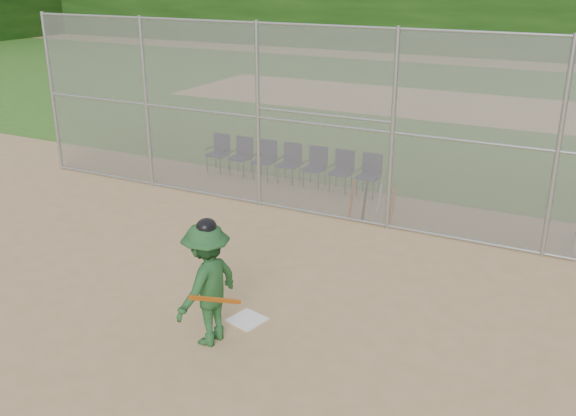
% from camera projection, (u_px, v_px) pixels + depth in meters
% --- Properties ---
extents(ground, '(100.00, 100.00, 0.00)m').
position_uv_depth(ground, '(210.00, 332.00, 9.39)').
color(ground, tan).
rests_on(ground, ground).
extents(grass_strip, '(100.00, 100.00, 0.00)m').
position_uv_depth(grass_strip, '(473.00, 108.00, 24.39)').
color(grass_strip, '#2F5E1C').
rests_on(grass_strip, ground).
extents(dirt_patch_far, '(24.00, 24.00, 0.00)m').
position_uv_depth(dirt_patch_far, '(473.00, 107.00, 24.39)').
color(dirt_patch_far, tan).
rests_on(dirt_patch_far, ground).
extents(backstop_fence, '(16.09, 0.09, 4.00)m').
position_uv_depth(backstop_fence, '(345.00, 124.00, 12.83)').
color(backstop_fence, gray).
rests_on(backstop_fence, ground).
extents(home_plate, '(0.58, 0.58, 0.02)m').
position_uv_depth(home_plate, '(247.00, 320.00, 9.68)').
color(home_plate, silver).
rests_on(home_plate, ground).
extents(batter_at_plate, '(0.96, 1.40, 1.88)m').
position_uv_depth(batter_at_plate, '(207.00, 283.00, 8.85)').
color(batter_at_plate, '#1E4D24').
rests_on(batter_at_plate, ground).
extents(spare_bats, '(0.96, 0.34, 0.84)m').
position_uv_depth(spare_bats, '(372.00, 202.00, 13.34)').
color(spare_bats, '#D84C14').
rests_on(spare_bats, ground).
extents(chair_0, '(0.54, 0.52, 0.96)m').
position_uv_depth(chair_0, '(218.00, 153.00, 16.62)').
color(chair_0, '#10103D').
rests_on(chair_0, ground).
extents(chair_1, '(0.54, 0.52, 0.96)m').
position_uv_depth(chair_1, '(240.00, 157.00, 16.32)').
color(chair_1, '#10103D').
rests_on(chair_1, ground).
extents(chair_2, '(0.54, 0.52, 0.96)m').
position_uv_depth(chair_2, '(264.00, 160.00, 16.03)').
color(chair_2, '#10103D').
rests_on(chair_2, ground).
extents(chair_3, '(0.54, 0.52, 0.96)m').
position_uv_depth(chair_3, '(289.00, 164.00, 15.73)').
color(chair_3, '#10103D').
rests_on(chair_3, ground).
extents(chair_4, '(0.54, 0.52, 0.96)m').
position_uv_depth(chair_4, '(314.00, 168.00, 15.44)').
color(chair_4, '#10103D').
rests_on(chair_4, ground).
extents(chair_5, '(0.54, 0.52, 0.96)m').
position_uv_depth(chair_5, '(341.00, 172.00, 15.14)').
color(chair_5, '#10103D').
rests_on(chair_5, ground).
extents(chair_6, '(0.54, 0.52, 0.96)m').
position_uv_depth(chair_6, '(368.00, 176.00, 14.85)').
color(chair_6, '#10103D').
rests_on(chair_6, ground).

